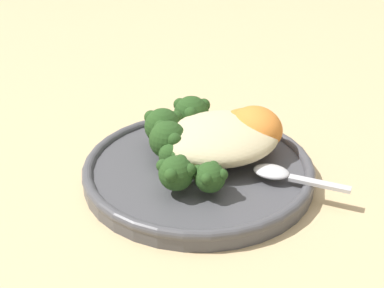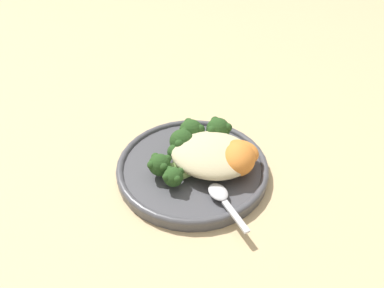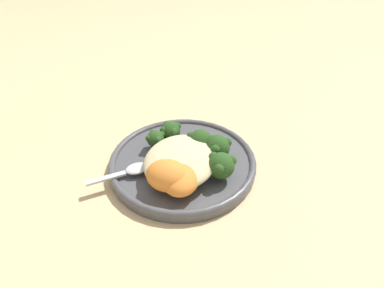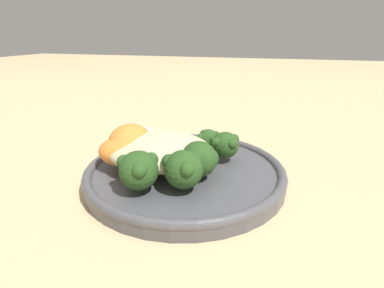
% 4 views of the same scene
% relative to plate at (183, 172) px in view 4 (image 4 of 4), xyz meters
% --- Properties ---
extents(ground_plane, '(4.00, 4.00, 0.00)m').
position_rel_plate_xyz_m(ground_plane, '(0.00, 0.01, -0.01)').
color(ground_plane, '#D6B784').
extents(plate, '(0.25, 0.25, 0.02)m').
position_rel_plate_xyz_m(plate, '(0.00, 0.00, 0.00)').
color(plate, '#4C4C51').
rests_on(plate, ground_plane).
extents(quinoa_mound, '(0.14, 0.11, 0.04)m').
position_rel_plate_xyz_m(quinoa_mound, '(-0.03, -0.01, 0.03)').
color(quinoa_mound, beige).
rests_on(quinoa_mound, plate).
extents(broccoli_stalk_0, '(0.05, 0.11, 0.04)m').
position_rel_plate_xyz_m(broccoli_stalk_0, '(-0.02, -0.06, 0.03)').
color(broccoli_stalk_0, '#8EB25B').
rests_on(broccoli_stalk_0, plate).
extents(broccoli_stalk_1, '(0.08, 0.12, 0.04)m').
position_rel_plate_xyz_m(broccoli_stalk_1, '(0.01, -0.05, 0.03)').
color(broccoli_stalk_1, '#8EB25B').
rests_on(broccoli_stalk_1, plate).
extents(broccoli_stalk_2, '(0.08, 0.07, 0.04)m').
position_rel_plate_xyz_m(broccoli_stalk_2, '(0.02, -0.02, 0.03)').
color(broccoli_stalk_2, '#8EB25B').
rests_on(broccoli_stalk_2, plate).
extents(broccoli_stalk_3, '(0.09, 0.04, 0.03)m').
position_rel_plate_xyz_m(broccoli_stalk_3, '(0.02, -0.00, 0.02)').
color(broccoli_stalk_3, '#8EB25B').
rests_on(broccoli_stalk_3, plate).
extents(broccoli_stalk_4, '(0.10, 0.06, 0.04)m').
position_rel_plate_xyz_m(broccoli_stalk_4, '(0.04, 0.03, 0.03)').
color(broccoli_stalk_4, '#8EB25B').
rests_on(broccoli_stalk_4, plate).
extents(broccoli_stalk_5, '(0.07, 0.09, 0.03)m').
position_rel_plate_xyz_m(broccoli_stalk_5, '(0.01, 0.04, 0.02)').
color(broccoli_stalk_5, '#8EB25B').
rests_on(broccoli_stalk_5, plate).
extents(sweet_potato_chunk_0, '(0.08, 0.07, 0.04)m').
position_rel_plate_xyz_m(sweet_potato_chunk_0, '(-0.07, -0.02, 0.03)').
color(sweet_potato_chunk_0, orange).
rests_on(sweet_potato_chunk_0, plate).
extents(sweet_potato_chunk_1, '(0.06, 0.07, 0.05)m').
position_rel_plate_xyz_m(sweet_potato_chunk_1, '(-0.07, -0.00, 0.03)').
color(sweet_potato_chunk_1, orange).
rests_on(sweet_potato_chunk_1, plate).
extents(sweet_potato_chunk_2, '(0.05, 0.05, 0.04)m').
position_rel_plate_xyz_m(sweet_potato_chunk_2, '(-0.05, -0.01, 0.03)').
color(sweet_potato_chunk_2, orange).
rests_on(sweet_potato_chunk_2, plate).
extents(spoon, '(0.08, 0.09, 0.01)m').
position_rel_plate_xyz_m(spoon, '(-0.06, 0.07, 0.01)').
color(spoon, silver).
rests_on(spoon, plate).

